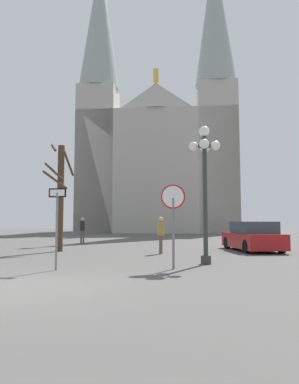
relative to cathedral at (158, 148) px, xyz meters
name	(u,v)px	position (x,y,z in m)	size (l,w,h in m)	color
ground_plane	(28,287)	(3.50, -39.88, -11.74)	(120.00, 120.00, 0.00)	#514F4C
cathedral	(158,148)	(0.00, 0.00, 0.00)	(21.83, 15.99, 39.24)	#ADA89E
stop_sign	(173,209)	(6.37, -36.27, -9.87)	(0.77, 0.19, 2.66)	slate
one_way_arrow_sign	(57,219)	(2.86, -37.17, -10.17)	(0.57, 0.07, 2.52)	slate
street_lamp	(205,172)	(7.34, -34.81, -8.50)	(1.11, 1.11, 4.91)	#2D3833
bare_tree	(60,195)	(0.05, -30.99, -8.92)	(1.36, 1.15, 5.45)	#473323
parked_car_near_red	(252,237)	(9.53, -28.81, -11.05)	(2.97, 4.66, 1.48)	maroon
pedestrian_walking	(82,228)	(-1.10, -25.01, -10.68)	(0.32, 0.32, 1.74)	#594C47
pedestrian_standing	(161,231)	(5.20, -31.30, -10.71)	(0.32, 0.32, 1.70)	#594C47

